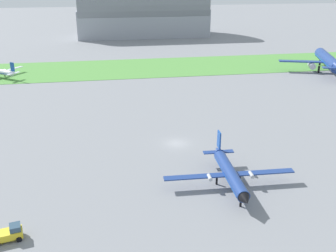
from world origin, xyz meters
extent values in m
plane|color=gray|center=(0.00, 0.00, 0.00)|extent=(600.00, 600.00, 0.00)
cube|color=#549342|center=(0.00, 63.20, 0.04)|extent=(360.00, 28.00, 0.08)
cylinder|color=navy|center=(5.13, -17.33, 2.23)|extent=(2.33, 13.44, 1.86)
cone|color=black|center=(4.87, -24.76, 2.23)|extent=(1.89, 1.92, 1.82)
cone|color=navy|center=(5.40, -9.52, 2.46)|extent=(1.76, 2.66, 1.67)
cube|color=#19479E|center=(5.13, -17.33, 2.09)|extent=(2.34, 12.70, 0.26)
cube|color=navy|center=(10.25, -17.13, 1.91)|extent=(10.26, 1.66, 0.19)
cube|color=navy|center=(0.03, -16.78, 1.91)|extent=(10.26, 1.66, 0.19)
cylinder|color=#B7BABF|center=(8.39, -17.59, 1.91)|extent=(0.65, 1.51, 0.59)
cylinder|color=#B7BABF|center=(1.85, -17.36, 1.91)|extent=(0.65, 1.51, 0.59)
cube|color=#19479E|center=(5.39, -9.89, 4.65)|extent=(0.28, 1.68, 2.97)
cube|color=navy|center=(6.69, -9.94, 2.42)|extent=(2.64, 1.21, 0.15)
cube|color=navy|center=(4.09, -9.85, 2.42)|extent=(2.64, 1.21, 0.15)
cylinder|color=black|center=(4.93, -22.90, 0.65)|extent=(0.33, 0.33, 1.30)
cylinder|color=black|center=(7.00, -16.46, 0.65)|extent=(0.33, 0.33, 1.30)
cylinder|color=black|center=(3.32, -16.33, 0.65)|extent=(0.33, 0.33, 1.30)
cylinder|color=navy|center=(58.52, 47.62, 3.99)|extent=(10.09, 23.01, 3.51)
cone|color=black|center=(62.27, 59.83, 3.99)|extent=(4.23, 4.06, 3.44)
cube|color=#19479E|center=(58.52, 47.62, 3.73)|extent=(9.79, 21.81, 0.49)
cube|color=navy|center=(51.01, 49.25, 3.38)|extent=(15.31, 6.63, 0.35)
cylinder|color=#B7BABF|center=(53.65, 48.44, 2.12)|extent=(2.97, 4.23, 1.93)
cube|color=navy|center=(52.65, 36.06, 4.34)|extent=(4.84, 3.14, 0.28)
cylinder|color=black|center=(61.33, 56.78, 1.12)|extent=(0.63, 0.63, 2.24)
cylinder|color=black|center=(55.42, 46.90, 1.12)|extent=(0.63, 0.63, 2.24)
cone|color=silver|center=(-39.35, 53.26, 2.20)|extent=(2.76, 2.60, 1.50)
cube|color=silver|center=(-41.84, 60.93, 1.70)|extent=(6.49, 7.96, 0.17)
cylinder|color=#B7BABF|center=(-43.22, 59.91, 1.70)|extent=(1.38, 1.23, 0.53)
cube|color=#19479E|center=(-39.62, 53.46, 4.16)|extent=(1.31, 1.07, 2.66)
cube|color=silver|center=(-40.32, 52.54, 2.16)|extent=(2.21, 2.45, 0.13)
cube|color=silver|center=(-38.91, 54.38, 2.16)|extent=(2.21, 2.45, 0.13)
cylinder|color=black|center=(-43.23, 58.31, 0.58)|extent=(0.30, 0.30, 1.16)
cube|color=yellow|center=(-26.01, -25.27, 0.80)|extent=(3.90, 2.53, 0.90)
cube|color=#334C60|center=(-25.03, -25.06, 1.60)|extent=(1.59, 1.76, 0.70)
cylinder|color=black|center=(-24.98, -24.12, 0.35)|extent=(0.74, 0.40, 0.70)
cylinder|color=black|center=(-24.59, -25.88, 0.35)|extent=(0.74, 0.40, 0.70)
cube|color=#9399A3|center=(7.83, 132.09, 6.57)|extent=(62.90, 23.21, 13.14)
cylinder|color=gray|center=(7.83, 132.09, 15.46)|extent=(61.64, 25.53, 25.53)
camera|label=1|loc=(-13.12, -68.54, 31.41)|focal=42.45mm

